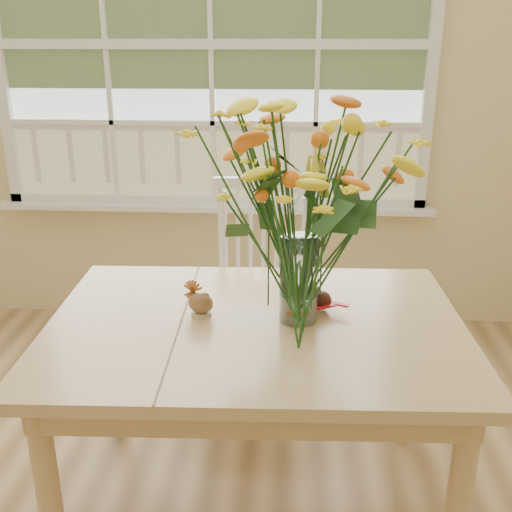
{
  "coord_description": "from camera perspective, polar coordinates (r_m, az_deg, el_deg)",
  "views": [
    {
      "loc": [
        0.43,
        -1.02,
        1.6
      ],
      "look_at": [
        0.32,
        0.74,
        0.94
      ],
      "focal_mm": 42.0,
      "sensor_mm": 36.0,
      "label": 1
    }
  ],
  "objects": [
    {
      "name": "wall_back",
      "position": [
        3.31,
        -4.15,
        16.03
      ],
      "size": [
        4.0,
        0.02,
        2.7
      ],
      "primitive_type": "cube",
      "color": "beige",
      "rests_on": "floor"
    },
    {
      "name": "window",
      "position": [
        3.26,
        -4.33,
        19.16
      ],
      "size": [
        2.42,
        0.12,
        1.74
      ],
      "color": "silver",
      "rests_on": "wall_back"
    },
    {
      "name": "dining_table",
      "position": [
        2.0,
        -0.04,
        -8.62
      ],
      "size": [
        1.38,
        1.0,
        0.72
      ],
      "rotation": [
        0.0,
        0.0,
        0.03
      ],
      "color": "tan",
      "rests_on": "floor"
    },
    {
      "name": "windsor_chair",
      "position": [
        2.69,
        0.07,
        -2.65
      ],
      "size": [
        0.55,
        0.53,
        0.98
      ],
      "rotation": [
        0.0,
        0.0,
        -0.26
      ],
      "color": "white",
      "rests_on": "floor"
    },
    {
      "name": "flower_vase",
      "position": [
        1.83,
        4.32,
        5.87
      ],
      "size": [
        0.59,
        0.59,
        0.7
      ],
      "color": "white",
      "rests_on": "dining_table"
    },
    {
      "name": "pumpkin",
      "position": [
        1.95,
        4.02,
        -5.09
      ],
      "size": [
        0.1,
        0.1,
        0.08
      ],
      "primitive_type": "ellipsoid",
      "color": "#E85A1B",
      "rests_on": "dining_table"
    },
    {
      "name": "turkey_figurine",
      "position": [
        1.98,
        -5.28,
        -4.5
      ],
      "size": [
        0.1,
        0.09,
        0.11
      ],
      "rotation": [
        0.0,
        0.0,
        -0.31
      ],
      "color": "#CCB78C",
      "rests_on": "dining_table"
    },
    {
      "name": "dark_gourd",
      "position": [
        2.03,
        6.19,
        -4.3
      ],
      "size": [
        0.12,
        0.07,
        0.06
      ],
      "color": "#38160F",
      "rests_on": "dining_table"
    }
  ]
}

